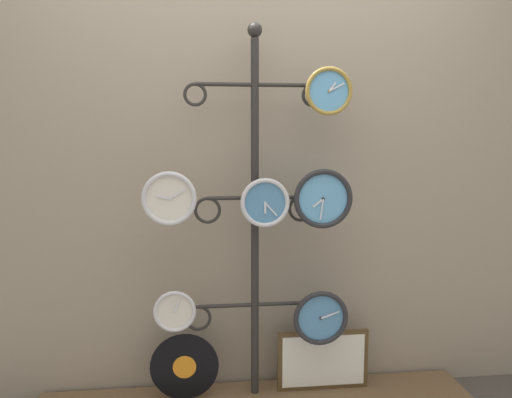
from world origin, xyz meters
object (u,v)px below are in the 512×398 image
clock_middle_center (265,203)px  picture_frame (323,360)px  clock_bottom_left (175,311)px  clock_top_right (329,91)px  display_stand (255,281)px  clock_middle_right (323,199)px  vinyl_record (185,367)px  clock_bottom_right (321,318)px  clock_middle_left (169,198)px

clock_middle_center → picture_frame: bearing=14.9°
clock_bottom_left → clock_top_right: bearing=2.0°
display_stand → clock_middle_right: size_ratio=6.58×
clock_bottom_left → vinyl_record: 0.33m
clock_bottom_left → picture_frame: size_ratio=0.42×
clock_middle_center → clock_middle_right: size_ratio=0.82×
display_stand → picture_frame: (0.36, -0.01, -0.43)m
vinyl_record → clock_bottom_right: bearing=-6.1°
clock_top_right → clock_middle_right: bearing=-153.2°
clock_middle_center → clock_top_right: bearing=2.9°
clock_middle_left → clock_bottom_right: size_ratio=0.92×
vinyl_record → clock_bottom_left: bearing=-118.1°
clock_middle_center → vinyl_record: 0.92m
clock_middle_left → clock_middle_right: bearing=1.5°
clock_middle_right → clock_bottom_left: clock_middle_right is taller
clock_top_right → clock_middle_right: size_ratio=0.79×
vinyl_record → picture_frame: vinyl_record is taller
clock_middle_right → picture_frame: (0.04, 0.08, -0.86)m
clock_top_right → picture_frame: size_ratio=0.48×
clock_middle_left → clock_bottom_right: clock_middle_left is taller
clock_top_right → clock_middle_left: size_ratio=0.90×
display_stand → clock_middle_right: bearing=-14.8°
clock_top_right → display_stand: bearing=167.8°
clock_bottom_right → clock_middle_left: bearing=-179.6°
clock_top_right → picture_frame: 1.37m
picture_frame → vinyl_record: bearing=-178.1°
clock_middle_center → clock_bottom_left: 0.67m
clock_top_right → clock_middle_left: (-0.75, -0.03, -0.50)m
clock_top_right → clock_middle_left: clock_top_right is taller
clock_middle_left → picture_frame: 1.17m
vinyl_record → clock_middle_left: bearing=-124.8°
clock_middle_left → clock_middle_right: 0.73m
clock_middle_right → clock_bottom_left: (-0.72, -0.02, -0.53)m
display_stand → clock_middle_left: 0.61m
clock_middle_left → clock_bottom_left: (0.01, 0.00, -0.54)m
clock_middle_right → vinyl_record: size_ratio=0.85×
clock_bottom_right → picture_frame: bearing=66.3°
clock_middle_left → clock_middle_center: bearing=1.9°
clock_bottom_left → picture_frame: bearing=7.2°
clock_middle_right → vinyl_record: bearing=175.2°
clock_bottom_left → vinyl_record: clock_bottom_left is taller
clock_bottom_right → picture_frame: size_ratio=0.58×
clock_top_right → vinyl_record: 1.53m
display_stand → clock_middle_left: size_ratio=7.52×
clock_top_right → clock_bottom_right: clock_top_right is taller
display_stand → clock_middle_center: (0.04, -0.09, 0.41)m
clock_bottom_left → vinyl_record: bearing=61.9°
display_stand → clock_bottom_right: bearing=-17.6°
display_stand → clock_top_right: (0.34, -0.07, 0.94)m
picture_frame → clock_bottom_left: bearing=-172.8°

